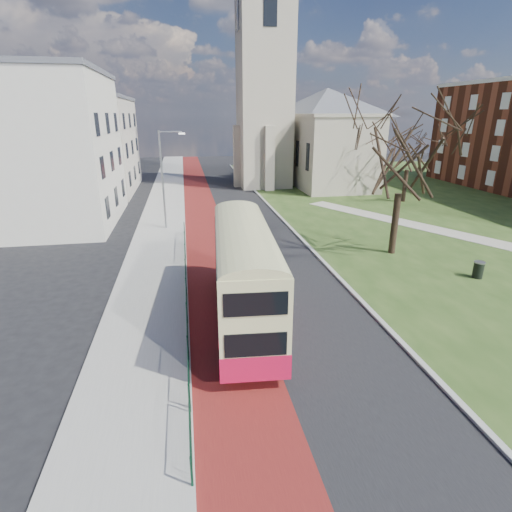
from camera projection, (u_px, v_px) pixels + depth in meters
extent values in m
plane|color=black|center=(252.00, 328.00, 18.44)|extent=(160.00, 160.00, 0.00)
cube|color=black|center=(233.00, 220.00, 37.24)|extent=(9.00, 120.00, 0.01)
cube|color=#591414|center=(204.00, 221.00, 36.79)|extent=(3.40, 120.00, 0.01)
cube|color=gray|center=(161.00, 223.00, 36.15)|extent=(4.00, 120.00, 0.12)
cube|color=#999993|center=(184.00, 222.00, 36.47)|extent=(0.25, 120.00, 0.13)
cube|color=#999993|center=(276.00, 213.00, 39.83)|extent=(0.25, 80.00, 0.13)
cube|color=#284017|center=(455.00, 205.00, 43.12)|extent=(40.00, 80.00, 0.04)
cube|color=#9E998C|center=(484.00, 241.00, 30.99)|extent=(18.84, 32.82, 0.03)
cylinder|color=#0C3822|center=(185.00, 278.00, 21.30)|extent=(0.04, 24.00, 0.04)
cylinder|color=#0C3822|center=(187.00, 294.00, 21.62)|extent=(0.04, 24.00, 0.04)
cube|color=gray|center=(264.00, 92.00, 50.97)|extent=(6.50, 6.50, 24.00)
cube|color=gray|center=(324.00, 151.00, 54.89)|extent=(9.00, 18.00, 9.00)
pyramid|color=#565960|center=(328.00, 88.00, 52.17)|extent=(9.00, 18.00, 3.60)
cube|color=beige|center=(50.00, 152.00, 34.44)|extent=(10.00, 14.00, 12.50)
cube|color=#565960|center=(36.00, 69.00, 32.26)|extent=(10.30, 14.30, 0.50)
cube|color=#B3A997|center=(90.00, 147.00, 49.53)|extent=(10.00, 16.00, 11.00)
cube|color=#565960|center=(84.00, 97.00, 47.60)|extent=(10.30, 16.30, 0.50)
cylinder|color=gray|center=(163.00, 181.00, 33.01)|extent=(0.16, 0.16, 8.00)
cylinder|color=gray|center=(170.00, 132.00, 31.85)|extent=(1.80, 0.10, 0.10)
cube|color=silver|center=(182.00, 134.00, 32.05)|extent=(0.50, 0.18, 0.12)
cube|color=#B61037|center=(244.00, 301.00, 18.86)|extent=(3.29, 10.98, 0.98)
cube|color=#C6C587|center=(244.00, 263.00, 18.22)|extent=(3.27, 10.92, 2.85)
cube|color=black|center=(217.00, 280.00, 18.68)|extent=(0.71, 8.85, 0.93)
cube|color=black|center=(270.00, 277.00, 18.91)|extent=(0.71, 8.85, 0.93)
cube|color=black|center=(216.00, 252.00, 17.90)|extent=(0.77, 9.72, 0.89)
cube|color=black|center=(271.00, 250.00, 18.14)|extent=(0.77, 9.72, 0.89)
cube|color=black|center=(237.00, 245.00, 23.56)|extent=(2.21, 0.24, 1.03)
cube|color=black|center=(237.00, 221.00, 23.06)|extent=(2.21, 0.24, 0.89)
cube|color=orange|center=(237.00, 212.00, 22.88)|extent=(1.76, 0.23, 0.30)
cylinder|color=black|center=(219.00, 281.00, 22.37)|extent=(0.37, 1.04, 1.02)
cylinder|color=black|center=(259.00, 279.00, 22.59)|extent=(0.37, 1.04, 1.02)
cylinder|color=black|center=(222.00, 349.00, 15.88)|extent=(0.37, 1.04, 1.02)
cylinder|color=black|center=(278.00, 346.00, 16.10)|extent=(0.37, 1.04, 1.02)
cylinder|color=black|center=(395.00, 224.00, 27.70)|extent=(0.47, 0.47, 4.23)
cylinder|color=black|center=(405.00, 186.00, 44.45)|extent=(0.57, 0.57, 3.50)
cylinder|color=black|center=(478.00, 270.00, 23.91)|extent=(0.78, 0.78, 0.95)
cylinder|color=gray|center=(480.00, 262.00, 23.74)|extent=(0.84, 0.84, 0.06)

